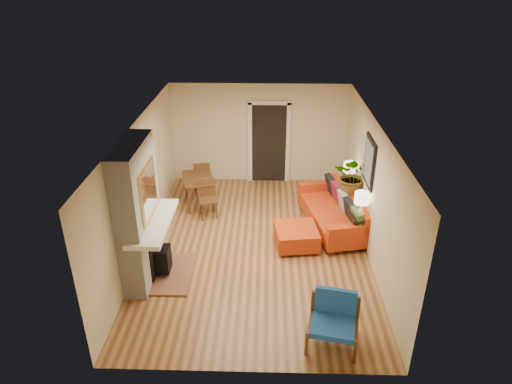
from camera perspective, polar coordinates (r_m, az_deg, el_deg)
room_shell at (r=11.28m, az=3.44°, el=5.93°), size 6.50×6.50×6.50m
fireplace at (r=8.29m, az=-14.24°, el=-2.98°), size 1.09×1.68×2.60m
sofa at (r=10.10m, az=9.99°, el=-2.44°), size 1.40×2.36×0.87m
ottoman at (r=9.39m, az=5.07°, el=-5.49°), size 0.94×0.94×0.42m
blue_chair at (r=7.28m, az=9.73°, el=-15.12°), size 0.88×0.87×0.78m
dining_table at (r=10.87m, az=-6.87°, el=1.18°), size 0.99×1.70×0.89m
console_table at (r=9.99m, az=12.05°, el=-1.71°), size 0.34×1.85×0.72m
lamp_near at (r=9.12m, az=13.07°, el=-1.24°), size 0.30×0.30×0.54m
lamp_far at (r=10.45m, az=11.65°, el=2.60°), size 0.30×0.30×0.54m
houseplant at (r=9.94m, az=12.09°, el=1.99°), size 0.97×0.90×0.90m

